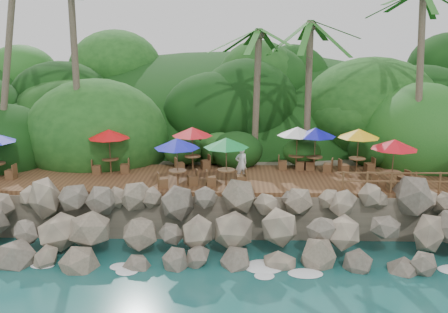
{
  "coord_description": "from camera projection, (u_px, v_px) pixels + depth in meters",
  "views": [
    {
      "loc": [
        0.56,
        -17.56,
        9.16
      ],
      "look_at": [
        0.0,
        6.0,
        3.4
      ],
      "focal_mm": 38.46,
      "sensor_mm": 36.0,
      "label": 1
    }
  ],
  "objects": [
    {
      "name": "ground",
      "position": [
        220.0,
        274.0,
        19.24
      ],
      "size": [
        140.0,
        140.0,
        0.0
      ],
      "primitive_type": "plane",
      "color": "#19514F",
      "rests_on": "ground"
    },
    {
      "name": "land_base",
      "position": [
        227.0,
        155.0,
        34.53
      ],
      "size": [
        32.0,
        25.2,
        2.1
      ],
      "primitive_type": "cube",
      "color": "gray",
      "rests_on": "ground"
    },
    {
      "name": "jungle_hill",
      "position": [
        229.0,
        147.0,
        42.06
      ],
      "size": [
        44.8,
        28.0,
        15.4
      ],
      "primitive_type": "ellipsoid",
      "color": "#143811",
      "rests_on": "ground"
    },
    {
      "name": "seawall",
      "position": [
        222.0,
        228.0,
        20.91
      ],
      "size": [
        29.0,
        4.0,
        2.3
      ],
      "primitive_type": null,
      "color": "gray",
      "rests_on": "ground"
    },
    {
      "name": "terrace",
      "position": [
        224.0,
        179.0,
        24.55
      ],
      "size": [
        26.0,
        5.0,
        0.2
      ],
      "primitive_type": "cube",
      "color": "brown",
      "rests_on": "land_base"
    },
    {
      "name": "jungle_foliage",
      "position": [
        227.0,
        173.0,
        33.81
      ],
      "size": [
        44.0,
        16.0,
        12.0
      ],
      "primitive_type": null,
      "color": "#143811",
      "rests_on": "ground"
    },
    {
      "name": "foam_line",
      "position": [
        221.0,
        270.0,
        19.53
      ],
      "size": [
        25.2,
        0.8,
        0.06
      ],
      "color": "white",
      "rests_on": "ground"
    },
    {
      "name": "palapa",
      "position": [
        112.0,
        99.0,
        27.79
      ],
      "size": [
        5.02,
        5.02,
        4.6
      ],
      "color": "brown",
      "rests_on": "ground"
    },
    {
      "name": "dining_clusters",
      "position": [
        252.0,
        140.0,
        23.96
      ],
      "size": [
        25.45,
        5.37,
        2.36
      ],
      "color": "brown",
      "rests_on": "terrace"
    },
    {
      "name": "railing",
      "position": [
        428.0,
        180.0,
        21.88
      ],
      "size": [
        8.3,
        0.1,
        1.0
      ],
      "color": "brown",
      "rests_on": "terrace"
    },
    {
      "name": "waiter",
      "position": [
        241.0,
        164.0,
        23.87
      ],
      "size": [
        0.72,
        0.59,
        1.69
      ],
      "primitive_type": "imported",
      "rotation": [
        0.0,
        0.0,
        3.48
      ],
      "color": "white",
      "rests_on": "terrace"
    }
  ]
}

